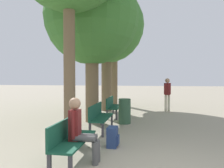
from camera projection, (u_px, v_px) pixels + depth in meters
The scene contains 10 objects.
bench_row_0 at pixel (71, 137), 4.28m from camera, with size 0.45×1.55×0.81m.
bench_row_1 at pixel (99, 115), 6.73m from camera, with size 0.45×1.55×0.81m.
bench_row_2 at pixel (113, 105), 9.18m from camera, with size 0.45×1.55×0.81m.
tree_row_1 at pixel (92, 18), 8.01m from camera, with size 3.46×3.46×5.58m.
tree_row_2 at pixel (106, 26), 10.72m from camera, with size 3.68×3.68×6.04m.
tree_row_3 at pixel (114, 28), 13.12m from camera, with size 3.06×3.06×6.19m.
person_seated at pixel (81, 128), 4.19m from camera, with size 0.59×0.34×1.25m.
backpack at pixel (113, 137), 5.15m from camera, with size 0.27×0.36×0.47m.
pedestrian_near at pixel (167, 93), 10.40m from camera, with size 0.32×0.26×1.60m.
trash_bin at pixel (125, 111), 7.75m from camera, with size 0.43×0.43×0.88m.
Camera 1 is at (-0.16, -3.36, 1.63)m, focal length 35.00 mm.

